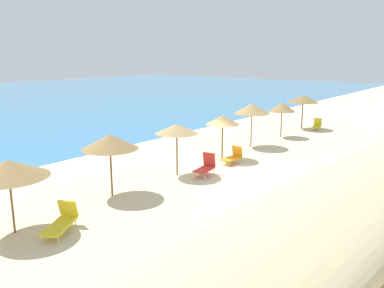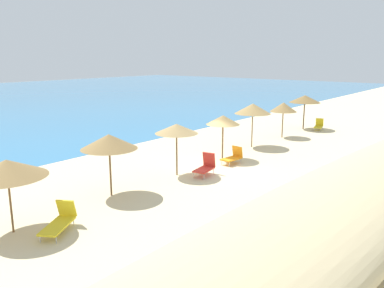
% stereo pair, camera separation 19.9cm
% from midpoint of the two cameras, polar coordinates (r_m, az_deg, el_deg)
% --- Properties ---
extents(ground_plane, '(160.00, 160.00, 0.00)m').
position_cam_midpoint_polar(ground_plane, '(21.50, 2.42, -3.41)').
color(ground_plane, beige).
extents(dune_ridge, '(42.81, 7.43, 2.00)m').
position_cam_midpoint_polar(dune_ridge, '(15.77, 23.62, -6.69)').
color(dune_ridge, '#C9B586').
rests_on(dune_ridge, ground_plane).
extents(beach_umbrella_1, '(2.65, 2.65, 2.59)m').
position_cam_midpoint_polar(beach_umbrella_1, '(14.39, -25.58, -3.28)').
color(beach_umbrella_1, brown).
rests_on(beach_umbrella_1, ground_plane).
extents(beach_umbrella_2, '(2.42, 2.42, 2.73)m').
position_cam_midpoint_polar(beach_umbrella_2, '(16.93, -12.23, 0.31)').
color(beach_umbrella_2, brown).
rests_on(beach_umbrella_2, ground_plane).
extents(beach_umbrella_3, '(2.18, 2.18, 2.66)m').
position_cam_midpoint_polar(beach_umbrella_3, '(19.56, -2.53, 2.23)').
color(beach_umbrella_3, brown).
rests_on(beach_umbrella_3, ground_plane).
extents(beach_umbrella_4, '(1.96, 1.96, 2.64)m').
position_cam_midpoint_polar(beach_umbrella_4, '(22.66, 4.24, 3.51)').
color(beach_umbrella_4, brown).
rests_on(beach_umbrella_4, ground_plane).
extents(beach_umbrella_5, '(2.39, 2.39, 2.93)m').
position_cam_midpoint_polar(beach_umbrella_5, '(26.14, 8.53, 5.13)').
color(beach_umbrella_5, brown).
rests_on(beach_umbrella_5, ground_plane).
extents(beach_umbrella_6, '(1.97, 1.97, 2.63)m').
position_cam_midpoint_polar(beach_umbrella_6, '(29.87, 12.82, 5.28)').
color(beach_umbrella_6, brown).
rests_on(beach_umbrella_6, ground_plane).
extents(beach_umbrella_7, '(2.54, 2.54, 2.83)m').
position_cam_midpoint_polar(beach_umbrella_7, '(33.84, 15.75, 6.36)').
color(beach_umbrella_7, brown).
rests_on(beach_umbrella_7, ground_plane).
extents(lounge_chair_0, '(1.31, 0.79, 0.95)m').
position_cam_midpoint_polar(lounge_chair_0, '(22.24, 5.72, -1.83)').
color(lounge_chair_0, orange).
rests_on(lounge_chair_0, ground_plane).
extents(lounge_chair_1, '(1.41, 0.91, 0.93)m').
position_cam_midpoint_polar(lounge_chair_1, '(34.08, 17.62, 2.63)').
color(lounge_chair_1, yellow).
rests_on(lounge_chair_1, ground_plane).
extents(lounge_chair_2, '(1.79, 1.44, 0.98)m').
position_cam_midpoint_polar(lounge_chair_2, '(14.46, -18.86, -10.64)').
color(lounge_chair_2, yellow).
rests_on(lounge_chair_2, ground_plane).
extents(lounge_chair_3, '(1.38, 0.88, 1.13)m').
position_cam_midpoint_polar(lounge_chair_3, '(19.96, 1.75, -3.25)').
color(lounge_chair_3, red).
rests_on(lounge_chair_3, ground_plane).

